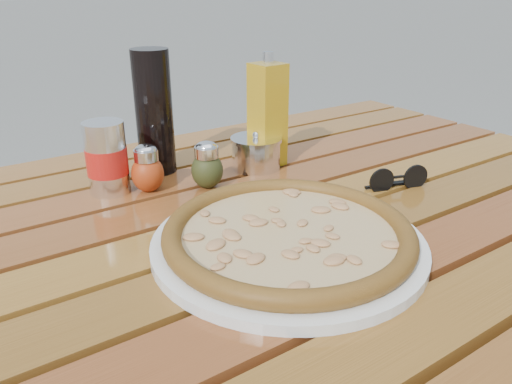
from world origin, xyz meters
TOP-DOWN VIEW (x-y plane):
  - table at (0.00, -0.00)m, footprint 1.40×0.90m
  - plate at (-0.03, -0.10)m, footprint 0.47×0.47m
  - pizza at (-0.03, -0.10)m, footprint 0.41×0.41m
  - pepper_shaker at (-0.11, 0.19)m, footprint 0.07×0.07m
  - oregano_shaker at (-0.02, 0.14)m, footprint 0.07×0.07m
  - dark_bottle at (-0.05, 0.26)m, footprint 0.08×0.08m
  - soda_can at (-0.16, 0.22)m, footprint 0.09×0.09m
  - olive_oil_cruet at (0.14, 0.18)m, footprint 0.06×0.06m
  - parmesan_tin at (0.11, 0.17)m, footprint 0.12×0.12m
  - sunglasses at (0.25, -0.04)m, footprint 0.11×0.05m

SIDE VIEW (x-z plane):
  - table at x=0.00m, z-range 0.30..1.05m
  - plate at x=-0.03m, z-range 0.75..0.76m
  - sunglasses at x=0.25m, z-range 0.74..0.79m
  - pizza at x=-0.03m, z-range 0.76..0.79m
  - parmesan_tin at x=0.11m, z-range 0.74..0.82m
  - pepper_shaker at x=-0.11m, z-range 0.75..0.83m
  - oregano_shaker at x=-0.02m, z-range 0.75..0.83m
  - soda_can at x=-0.16m, z-range 0.75..0.87m
  - olive_oil_cruet at x=0.14m, z-range 0.74..0.95m
  - dark_bottle at x=-0.05m, z-range 0.75..0.97m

